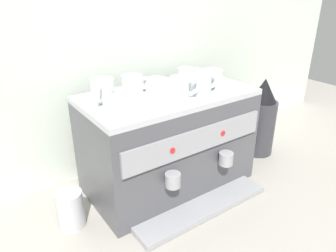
{
  "coord_description": "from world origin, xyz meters",
  "views": [
    {
      "loc": [
        -0.67,
        -0.95,
        0.8
      ],
      "look_at": [
        0.0,
        0.0,
        0.27
      ],
      "focal_mm": 33.78,
      "sensor_mm": 36.0,
      "label": 1
    }
  ],
  "objects_px": {
    "ceramic_cup_3": "(103,90)",
    "ceramic_bowl_2": "(128,101)",
    "ceramic_cup_2": "(133,84)",
    "ceramic_cup_4": "(202,84)",
    "ceramic_cup_5": "(181,88)",
    "ceramic_bowl_0": "(197,76)",
    "milk_pitcher": "(70,209)",
    "ceramic_cup_0": "(212,78)",
    "coffee_grinder": "(261,119)",
    "espresso_machine": "(169,141)",
    "ceramic_bowl_1": "(156,84)",
    "ceramic_cup_1": "(186,78)"
  },
  "relations": [
    {
      "from": "ceramic_cup_2",
      "to": "ceramic_cup_5",
      "type": "height_order",
      "value": "ceramic_cup_5"
    },
    {
      "from": "ceramic_cup_3",
      "to": "coffee_grinder",
      "type": "distance_m",
      "value": 0.83
    },
    {
      "from": "ceramic_cup_2",
      "to": "ceramic_cup_3",
      "type": "bearing_deg",
      "value": -170.72
    },
    {
      "from": "ceramic_bowl_0",
      "to": "ceramic_cup_3",
      "type": "bearing_deg",
      "value": -178.0
    },
    {
      "from": "ceramic_cup_0",
      "to": "ceramic_bowl_0",
      "type": "xyz_separation_m",
      "value": [
        0.01,
        0.11,
        -0.02
      ]
    },
    {
      "from": "ceramic_cup_4",
      "to": "ceramic_bowl_0",
      "type": "height_order",
      "value": "ceramic_cup_4"
    },
    {
      "from": "espresso_machine",
      "to": "ceramic_cup_5",
      "type": "relative_size",
      "value": 6.06
    },
    {
      "from": "ceramic_cup_0",
      "to": "ceramic_cup_5",
      "type": "height_order",
      "value": "ceramic_cup_5"
    },
    {
      "from": "ceramic_cup_1",
      "to": "ceramic_bowl_1",
      "type": "distance_m",
      "value": 0.12
    },
    {
      "from": "espresso_machine",
      "to": "ceramic_cup_3",
      "type": "xyz_separation_m",
      "value": [
        -0.24,
        0.06,
        0.25
      ]
    },
    {
      "from": "ceramic_cup_2",
      "to": "ceramic_cup_3",
      "type": "relative_size",
      "value": 1.02
    },
    {
      "from": "ceramic_cup_2",
      "to": "ceramic_cup_5",
      "type": "bearing_deg",
      "value": -59.13
    },
    {
      "from": "ceramic_cup_2",
      "to": "ceramic_bowl_0",
      "type": "relative_size",
      "value": 1.09
    },
    {
      "from": "ceramic_cup_3",
      "to": "milk_pitcher",
      "type": "xyz_separation_m",
      "value": [
        -0.19,
        -0.08,
        -0.38
      ]
    },
    {
      "from": "ceramic_cup_2",
      "to": "ceramic_bowl_2",
      "type": "distance_m",
      "value": 0.15
    },
    {
      "from": "ceramic_bowl_1",
      "to": "coffee_grinder",
      "type": "xyz_separation_m",
      "value": [
        0.55,
        -0.11,
        -0.25
      ]
    },
    {
      "from": "ceramic_cup_4",
      "to": "ceramic_cup_5",
      "type": "distance_m",
      "value": 0.11
    },
    {
      "from": "espresso_machine",
      "to": "ceramic_cup_3",
      "type": "relative_size",
      "value": 5.91
    },
    {
      "from": "coffee_grinder",
      "to": "milk_pitcher",
      "type": "relative_size",
      "value": 2.79
    },
    {
      "from": "ceramic_cup_2",
      "to": "ceramic_cup_3",
      "type": "distance_m",
      "value": 0.14
    },
    {
      "from": "ceramic_cup_5",
      "to": "ceramic_bowl_2",
      "type": "bearing_deg",
      "value": 165.56
    },
    {
      "from": "ceramic_cup_1",
      "to": "coffee_grinder",
      "type": "relative_size",
      "value": 0.26
    },
    {
      "from": "ceramic_cup_4",
      "to": "ceramic_cup_2",
      "type": "bearing_deg",
      "value": 142.57
    },
    {
      "from": "milk_pitcher",
      "to": "ceramic_bowl_1",
      "type": "bearing_deg",
      "value": 12.23
    },
    {
      "from": "espresso_machine",
      "to": "ceramic_bowl_2",
      "type": "xyz_separation_m",
      "value": [
        -0.19,
        -0.03,
        0.23
      ]
    },
    {
      "from": "ceramic_cup_3",
      "to": "ceramic_cup_5",
      "type": "bearing_deg",
      "value": -31.53
    },
    {
      "from": "ceramic_cup_1",
      "to": "ceramic_cup_4",
      "type": "distance_m",
      "value": 0.09
    },
    {
      "from": "ceramic_cup_3",
      "to": "ceramic_bowl_2",
      "type": "height_order",
      "value": "ceramic_cup_3"
    },
    {
      "from": "ceramic_cup_1",
      "to": "ceramic_cup_2",
      "type": "xyz_separation_m",
      "value": [
        -0.2,
        0.07,
        -0.01
      ]
    },
    {
      "from": "ceramic_cup_3",
      "to": "ceramic_cup_5",
      "type": "distance_m",
      "value": 0.28
    },
    {
      "from": "espresso_machine",
      "to": "ceramic_cup_5",
      "type": "xyz_separation_m",
      "value": [
        -0.01,
        -0.08,
        0.25
      ]
    },
    {
      "from": "ceramic_cup_3",
      "to": "coffee_grinder",
      "type": "bearing_deg",
      "value": -7.02
    },
    {
      "from": "ceramic_cup_2",
      "to": "ceramic_bowl_2",
      "type": "height_order",
      "value": "ceramic_cup_2"
    },
    {
      "from": "ceramic_cup_3",
      "to": "milk_pitcher",
      "type": "bearing_deg",
      "value": -157.34
    },
    {
      "from": "ceramic_bowl_0",
      "to": "milk_pitcher",
      "type": "distance_m",
      "value": 0.75
    },
    {
      "from": "ceramic_bowl_1",
      "to": "ceramic_cup_0",
      "type": "bearing_deg",
      "value": -26.63
    },
    {
      "from": "ceramic_cup_3",
      "to": "ceramic_bowl_2",
      "type": "relative_size",
      "value": 1.02
    },
    {
      "from": "ceramic_bowl_2",
      "to": "coffee_grinder",
      "type": "distance_m",
      "value": 0.77
    },
    {
      "from": "ceramic_cup_3",
      "to": "ceramic_bowl_1",
      "type": "relative_size",
      "value": 1.18
    },
    {
      "from": "ceramic_cup_3",
      "to": "coffee_grinder",
      "type": "height_order",
      "value": "ceramic_cup_3"
    },
    {
      "from": "coffee_grinder",
      "to": "ceramic_cup_0",
      "type": "bearing_deg",
      "value": 179.44
    },
    {
      "from": "ceramic_cup_5",
      "to": "ceramic_bowl_1",
      "type": "distance_m",
      "value": 0.16
    },
    {
      "from": "ceramic_bowl_2",
      "to": "milk_pitcher",
      "type": "height_order",
      "value": "ceramic_bowl_2"
    },
    {
      "from": "espresso_machine",
      "to": "coffee_grinder",
      "type": "xyz_separation_m",
      "value": [
        0.54,
        -0.03,
        -0.02
      ]
    },
    {
      "from": "ceramic_cup_0",
      "to": "ceramic_cup_5",
      "type": "relative_size",
      "value": 0.96
    },
    {
      "from": "ceramic_bowl_1",
      "to": "ceramic_cup_4",
      "type": "bearing_deg",
      "value": -52.45
    },
    {
      "from": "ceramic_cup_0",
      "to": "ceramic_bowl_1",
      "type": "relative_size",
      "value": 1.11
    },
    {
      "from": "ceramic_cup_0",
      "to": "coffee_grinder",
      "type": "xyz_separation_m",
      "value": [
        0.34,
        -0.0,
        -0.26
      ]
    },
    {
      "from": "espresso_machine",
      "to": "ceramic_bowl_0",
      "type": "xyz_separation_m",
      "value": [
        0.21,
        0.08,
        0.23
      ]
    },
    {
      "from": "ceramic_bowl_1",
      "to": "ceramic_bowl_2",
      "type": "height_order",
      "value": "ceramic_bowl_1"
    }
  ]
}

